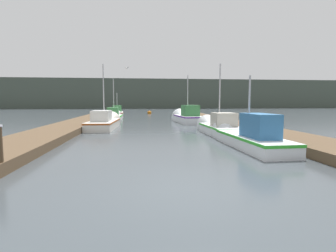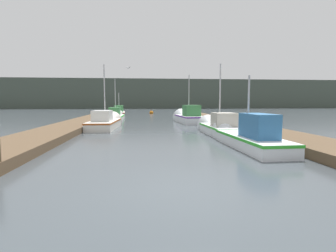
{
  "view_description": "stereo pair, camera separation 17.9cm",
  "coord_description": "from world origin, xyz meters",
  "px_view_note": "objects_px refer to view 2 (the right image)",
  "views": [
    {
      "loc": [
        -1.11,
        -5.44,
        1.93
      ],
      "look_at": [
        0.49,
        8.94,
        0.55
      ],
      "focal_mm": 28.0,
      "sensor_mm": 36.0,
      "label": 1
    },
    {
      "loc": [
        -0.94,
        -5.46,
        1.93
      ],
      "look_at": [
        0.49,
        8.94,
        0.55
      ],
      "focal_mm": 28.0,
      "sensor_mm": 36.0,
      "label": 2
    }
  ],
  "objects_px": {
    "mooring_piling_2": "(246,128)",
    "fishing_boat_4": "(116,116)",
    "fishing_boat_3": "(188,117)",
    "seagull_lead": "(128,68)",
    "mooring_piling_1": "(252,129)",
    "fishing_boat_0": "(245,136)",
    "channel_buoy": "(151,113)",
    "fishing_boat_5": "(119,113)",
    "fishing_boat_1": "(218,127)",
    "fishing_boat_2": "(106,122)"
  },
  "relations": [
    {
      "from": "fishing_boat_0",
      "to": "fishing_boat_2",
      "type": "bearing_deg",
      "value": 127.81
    },
    {
      "from": "fishing_boat_3",
      "to": "mooring_piling_1",
      "type": "xyz_separation_m",
      "value": [
        1.24,
        -11.23,
        0.06
      ]
    },
    {
      "from": "fishing_boat_0",
      "to": "channel_buoy",
      "type": "relative_size",
      "value": 5.32
    },
    {
      "from": "mooring_piling_2",
      "to": "fishing_boat_4",
      "type": "bearing_deg",
      "value": 119.82
    },
    {
      "from": "fishing_boat_1",
      "to": "fishing_boat_4",
      "type": "relative_size",
      "value": 0.97
    },
    {
      "from": "fishing_boat_3",
      "to": "mooring_piling_2",
      "type": "distance_m",
      "value": 10.35
    },
    {
      "from": "fishing_boat_3",
      "to": "seagull_lead",
      "type": "bearing_deg",
      "value": 163.74
    },
    {
      "from": "fishing_boat_1",
      "to": "fishing_boat_3",
      "type": "distance_m",
      "value": 8.46
    },
    {
      "from": "channel_buoy",
      "to": "fishing_boat_2",
      "type": "bearing_deg",
      "value": -101.04
    },
    {
      "from": "fishing_boat_0",
      "to": "seagull_lead",
      "type": "distance_m",
      "value": 15.69
    },
    {
      "from": "fishing_boat_1",
      "to": "channel_buoy",
      "type": "height_order",
      "value": "fishing_boat_1"
    },
    {
      "from": "mooring_piling_1",
      "to": "seagull_lead",
      "type": "relative_size",
      "value": 2.15
    },
    {
      "from": "fishing_boat_3",
      "to": "seagull_lead",
      "type": "distance_m",
      "value": 7.11
    },
    {
      "from": "fishing_boat_1",
      "to": "fishing_boat_2",
      "type": "relative_size",
      "value": 0.81
    },
    {
      "from": "fishing_boat_2",
      "to": "fishing_boat_3",
      "type": "height_order",
      "value": "fishing_boat_2"
    },
    {
      "from": "seagull_lead",
      "to": "mooring_piling_1",
      "type": "bearing_deg",
      "value": -10.12
    },
    {
      "from": "fishing_boat_0",
      "to": "mooring_piling_2",
      "type": "relative_size",
      "value": 5.87
    },
    {
      "from": "mooring_piling_1",
      "to": "channel_buoy",
      "type": "distance_m",
      "value": 28.0
    },
    {
      "from": "fishing_boat_3",
      "to": "fishing_boat_0",
      "type": "bearing_deg",
      "value": -92.88
    },
    {
      "from": "fishing_boat_1",
      "to": "fishing_boat_5",
      "type": "height_order",
      "value": "fishing_boat_1"
    },
    {
      "from": "fishing_boat_2",
      "to": "channel_buoy",
      "type": "distance_m",
      "value": 21.06
    },
    {
      "from": "mooring_piling_2",
      "to": "channel_buoy",
      "type": "bearing_deg",
      "value": 98.66
    },
    {
      "from": "fishing_boat_4",
      "to": "fishing_boat_3",
      "type": "bearing_deg",
      "value": -30.0
    },
    {
      "from": "fishing_boat_2",
      "to": "fishing_boat_5",
      "type": "height_order",
      "value": "fishing_boat_2"
    },
    {
      "from": "fishing_boat_1",
      "to": "fishing_boat_2",
      "type": "bearing_deg",
      "value": 148.5
    },
    {
      "from": "fishing_boat_0",
      "to": "channel_buoy",
      "type": "bearing_deg",
      "value": 94.31
    },
    {
      "from": "fishing_boat_3",
      "to": "fishing_boat_1",
      "type": "bearing_deg",
      "value": -91.82
    },
    {
      "from": "mooring_piling_1",
      "to": "mooring_piling_2",
      "type": "height_order",
      "value": "mooring_piling_1"
    },
    {
      "from": "fishing_boat_0",
      "to": "fishing_boat_5",
      "type": "relative_size",
      "value": 1.13
    },
    {
      "from": "fishing_boat_0",
      "to": "fishing_boat_5",
      "type": "xyz_separation_m",
      "value": [
        -7.21,
        21.68,
        0.04
      ]
    },
    {
      "from": "fishing_boat_1",
      "to": "mooring_piling_2",
      "type": "height_order",
      "value": "fishing_boat_1"
    },
    {
      "from": "fishing_boat_1",
      "to": "channel_buoy",
      "type": "bearing_deg",
      "value": 96.56
    },
    {
      "from": "seagull_lead",
      "to": "fishing_boat_4",
      "type": "bearing_deg",
      "value": 168.86
    },
    {
      "from": "fishing_boat_0",
      "to": "fishing_boat_3",
      "type": "height_order",
      "value": "fishing_boat_3"
    },
    {
      "from": "mooring_piling_1",
      "to": "fishing_boat_5",
      "type": "bearing_deg",
      "value": 112.11
    },
    {
      "from": "fishing_boat_0",
      "to": "fishing_boat_3",
      "type": "relative_size",
      "value": 1.02
    },
    {
      "from": "fishing_boat_4",
      "to": "mooring_piling_2",
      "type": "relative_size",
      "value": 5.1
    },
    {
      "from": "fishing_boat_0",
      "to": "fishing_boat_4",
      "type": "bearing_deg",
      "value": 111.46
    },
    {
      "from": "fishing_boat_0",
      "to": "mooring_piling_1",
      "type": "distance_m",
      "value": 1.81
    },
    {
      "from": "fishing_boat_1",
      "to": "mooring_piling_2",
      "type": "relative_size",
      "value": 4.94
    },
    {
      "from": "fishing_boat_2",
      "to": "mooring_piling_2",
      "type": "xyz_separation_m",
      "value": [
        8.1,
        -6.08,
        0.11
      ]
    },
    {
      "from": "fishing_boat_3",
      "to": "fishing_boat_4",
      "type": "distance_m",
      "value": 8.0
    },
    {
      "from": "fishing_boat_1",
      "to": "mooring_piling_1",
      "type": "distance_m",
      "value": 2.93
    },
    {
      "from": "mooring_piling_2",
      "to": "fishing_boat_0",
      "type": "bearing_deg",
      "value": -113.7
    },
    {
      "from": "fishing_boat_5",
      "to": "mooring_piling_1",
      "type": "distance_m",
      "value": 21.76
    },
    {
      "from": "fishing_boat_4",
      "to": "fishing_boat_5",
      "type": "relative_size",
      "value": 0.98
    },
    {
      "from": "fishing_boat_0",
      "to": "fishing_boat_5",
      "type": "distance_m",
      "value": 22.84
    },
    {
      "from": "fishing_boat_1",
      "to": "mooring_piling_2",
      "type": "bearing_deg",
      "value": -60.98
    },
    {
      "from": "fishing_boat_3",
      "to": "channel_buoy",
      "type": "bearing_deg",
      "value": 95.35
    },
    {
      "from": "mooring_piling_1",
      "to": "seagull_lead",
      "type": "height_order",
      "value": "seagull_lead"
    }
  ]
}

